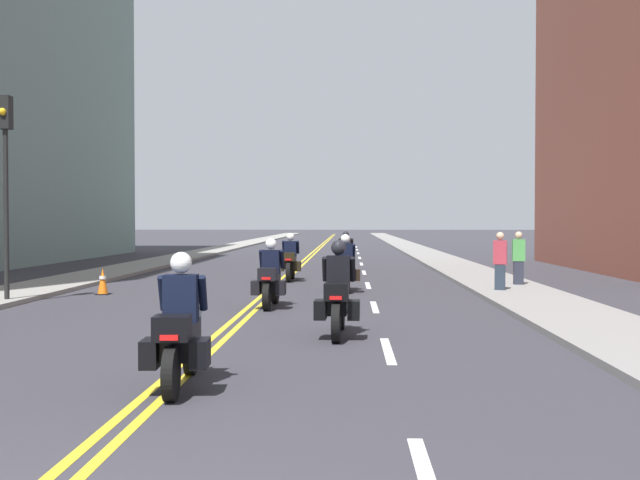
# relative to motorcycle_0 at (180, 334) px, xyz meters

# --- Properties ---
(ground_plane) EXTENTS (264.00, 264.00, 0.00)m
(ground_plane) POSITION_rel_motorcycle_0_xyz_m (-0.21, 42.81, -0.65)
(ground_plane) COLOR #302E35
(sidewalk_left) EXTENTS (2.35, 144.00, 0.12)m
(sidewalk_left) POSITION_rel_motorcycle_0_xyz_m (-7.01, 42.81, -0.59)
(sidewalk_left) COLOR gray
(sidewalk_left) RESTS_ON ground
(sidewalk_right) EXTENTS (2.35, 144.00, 0.12)m
(sidewalk_right) POSITION_rel_motorcycle_0_xyz_m (6.59, 42.81, -0.59)
(sidewalk_right) COLOR gray
(sidewalk_right) RESTS_ON ground
(centreline_yellow_inner) EXTENTS (0.12, 132.00, 0.01)m
(centreline_yellow_inner) POSITION_rel_motorcycle_0_xyz_m (-0.33, 42.81, -0.65)
(centreline_yellow_inner) COLOR yellow
(centreline_yellow_inner) RESTS_ON ground
(centreline_yellow_outer) EXTENTS (0.12, 132.00, 0.01)m
(centreline_yellow_outer) POSITION_rel_motorcycle_0_xyz_m (-0.09, 42.81, -0.65)
(centreline_yellow_outer) COLOR yellow
(centreline_yellow_outer) RESTS_ON ground
(lane_dashes_white) EXTENTS (0.14, 56.40, 0.01)m
(lane_dashes_white) POSITION_rel_motorcycle_0_xyz_m (2.60, 23.81, -0.65)
(lane_dashes_white) COLOR silver
(lane_dashes_white) RESTS_ON ground
(motorcycle_0) EXTENTS (0.78, 2.10, 1.63)m
(motorcycle_0) POSITION_rel_motorcycle_0_xyz_m (0.00, 0.00, 0.00)
(motorcycle_0) COLOR black
(motorcycle_0) RESTS_ON ground
(motorcycle_1) EXTENTS (0.78, 2.21, 1.67)m
(motorcycle_1) POSITION_rel_motorcycle_0_xyz_m (1.82, 4.18, 0.01)
(motorcycle_1) COLOR black
(motorcycle_1) RESTS_ON ground
(motorcycle_2) EXTENTS (0.77, 2.17, 1.60)m
(motorcycle_2) POSITION_rel_motorcycle_0_xyz_m (0.20, 8.61, -0.01)
(motorcycle_2) COLOR black
(motorcycle_2) RESTS_ON ground
(motorcycle_3) EXTENTS (0.78, 2.09, 1.63)m
(motorcycle_3) POSITION_rel_motorcycle_0_xyz_m (1.91, 12.74, 0.01)
(motorcycle_3) COLOR black
(motorcycle_3) RESTS_ON ground
(motorcycle_4) EXTENTS (0.76, 2.18, 1.60)m
(motorcycle_4) POSITION_rel_motorcycle_0_xyz_m (0.04, 16.59, -0.01)
(motorcycle_4) COLOR black
(motorcycle_4) RESTS_ON ground
(motorcycle_5) EXTENTS (0.78, 2.12, 1.61)m
(motorcycle_5) POSITION_rel_motorcycle_0_xyz_m (1.89, 20.88, 0.00)
(motorcycle_5) COLOR black
(motorcycle_5) RESTS_ON ground
(traffic_cone_0) EXTENTS (0.35, 0.35, 0.73)m
(traffic_cone_0) POSITION_rel_motorcycle_0_xyz_m (-4.69, 11.57, -0.29)
(traffic_cone_0) COLOR black
(traffic_cone_0) RESTS_ON ground
(traffic_light_near) EXTENTS (0.28, 0.38, 5.00)m
(traffic_light_near) POSITION_rel_motorcycle_0_xyz_m (-6.24, 9.13, 2.78)
(traffic_light_near) COLOR black
(traffic_light_near) RESTS_ON ground
(pedestrian_0) EXTENTS (0.38, 0.25, 1.69)m
(pedestrian_0) POSITION_rel_motorcycle_0_xyz_m (7.04, 13.89, 0.22)
(pedestrian_0) COLOR #252835
(pedestrian_0) RESTS_ON ground
(pedestrian_1) EXTENTS (0.40, 0.30, 1.70)m
(pedestrian_1) POSITION_rel_motorcycle_0_xyz_m (6.14, 12.07, 0.23)
(pedestrian_1) COLOR #222D39
(pedestrian_1) RESTS_ON ground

